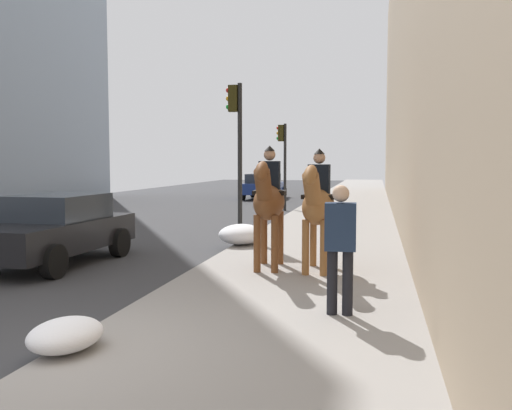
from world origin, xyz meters
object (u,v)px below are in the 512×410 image
mounted_horse_far (318,204)px  car_near_lane (53,229)px  mounted_horse_near (269,200)px  car_mid_lane (264,186)px  pedestrian_greeting (340,241)px  traffic_light_far_curb (283,153)px  traffic_light_near_curb (237,136)px

mounted_horse_far → car_near_lane: mounted_horse_far is taller
mounted_horse_near → car_mid_lane: 21.98m
mounted_horse_near → pedestrian_greeting: 3.35m
mounted_horse_far → car_near_lane: size_ratio=0.55×
mounted_horse_far → traffic_light_far_curb: (13.99, 2.92, 1.17)m
traffic_light_near_curb → traffic_light_far_curb: bearing=1.8°
pedestrian_greeting → traffic_light_far_curb: bearing=10.2°
mounted_horse_near → car_mid_lane: mounted_horse_near is taller
traffic_light_near_curb → traffic_light_far_curb: size_ratio=1.12×
traffic_light_near_curb → car_near_lane: bearing=146.6°
mounted_horse_far → traffic_light_far_curb: traffic_light_far_curb is taller
mounted_horse_near → car_near_lane: size_ratio=0.56×
mounted_horse_far → pedestrian_greeting: bearing=13.8°
pedestrian_greeting → car_near_lane: 6.84m
car_mid_lane → traffic_light_far_curb: 8.17m
car_near_lane → car_mid_lane: size_ratio=0.98×
mounted_horse_far → car_mid_lane: (21.62, 5.27, -0.59)m
car_mid_lane → traffic_light_near_curb: bearing=-171.0°
mounted_horse_near → car_mid_lane: bearing=-171.7°
car_mid_lane → mounted_horse_far: bearing=-166.1°
mounted_horse_near → mounted_horse_far: 0.93m
mounted_horse_far → pedestrian_greeting: size_ratio=1.32×
mounted_horse_far → car_near_lane: (0.24, 5.48, -0.61)m
mounted_horse_far → traffic_light_near_curb: size_ratio=0.53×
mounted_horse_far → car_near_lane: bearing=-90.1°
mounted_horse_far → car_near_lane: 5.52m
traffic_light_far_curb → pedestrian_greeting: bearing=-168.3°
car_mid_lane → pedestrian_greeting: bearing=-166.3°
car_mid_lane → traffic_light_near_curb: traffic_light_near_curb is taller
mounted_horse_far → traffic_light_near_curb: traffic_light_near_curb is taller
car_near_lane → traffic_light_near_curb: (4.31, -2.84, 2.06)m
pedestrian_greeting → car_mid_lane: bearing=11.9°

